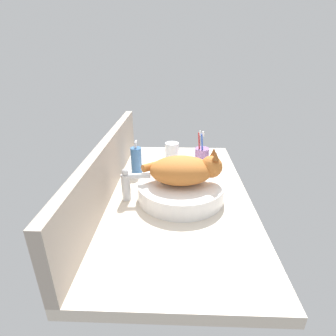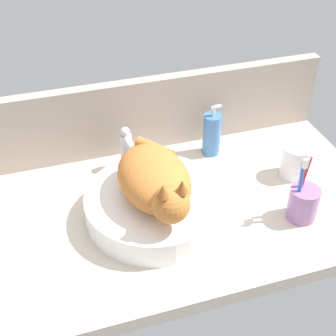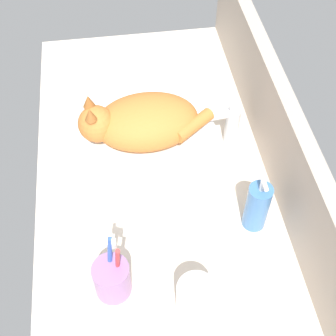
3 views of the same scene
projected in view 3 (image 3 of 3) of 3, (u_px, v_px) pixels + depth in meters
The scene contains 8 objects.
ground_plane at pixel (158, 172), 120.68cm from camera, with size 114.40×60.98×4.00cm, color beige.
backsplash_panel at pixel (275, 124), 112.81cm from camera, with size 114.40×3.60×22.76cm, color #AD9E8E.
sink_basin at pixel (148, 146), 118.95cm from camera, with size 35.15×35.15×6.93cm, color white.
cat at pixel (141, 122), 111.55cm from camera, with size 18.14×32.41×14.00cm.
faucet at pixel (228, 122), 118.98cm from camera, with size 3.78×11.86×13.60cm.
soap_dispenser at pixel (257, 206), 103.57cm from camera, with size 5.32×5.32×16.31cm.
toothbrush_cup at pixel (112, 278), 94.83cm from camera, with size 7.58×7.58×18.71cm.
water_glass at pixel (196, 300), 92.56cm from camera, with size 7.73×7.73×9.47cm.
Camera 3 is at (74.33, -8.19, 92.76)cm, focal length 50.00 mm.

